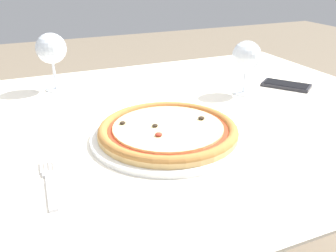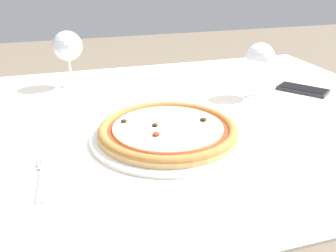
{
  "view_description": "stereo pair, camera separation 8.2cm",
  "coord_description": "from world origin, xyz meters",
  "px_view_note": "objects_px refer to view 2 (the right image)",
  "views": [
    {
      "loc": [
        -0.44,
        -0.8,
        1.11
      ],
      "look_at": [
        -0.14,
        -0.12,
        0.77
      ],
      "focal_mm": 40.0,
      "sensor_mm": 36.0,
      "label": 1
    },
    {
      "loc": [
        -0.36,
        -0.83,
        1.11
      ],
      "look_at": [
        -0.14,
        -0.12,
        0.77
      ],
      "focal_mm": 40.0,
      "sensor_mm": 36.0,
      "label": 2
    }
  ],
  "objects_px": {
    "fork": "(44,175)",
    "wine_glass_far_left": "(68,47)",
    "cell_phone": "(303,89)",
    "wine_glass_far_right": "(260,59)",
    "dining_table": "(204,145)",
    "pizza_plate": "(168,131)"
  },
  "relations": [
    {
      "from": "dining_table",
      "to": "fork",
      "type": "xyz_separation_m",
      "value": [
        -0.4,
        -0.2,
        0.1
      ]
    },
    {
      "from": "pizza_plate",
      "to": "cell_phone",
      "type": "xyz_separation_m",
      "value": [
        0.48,
        0.19,
        -0.01
      ]
    },
    {
      "from": "wine_glass_far_left",
      "to": "wine_glass_far_right",
      "type": "distance_m",
      "value": 0.57
    },
    {
      "from": "dining_table",
      "to": "wine_glass_far_right",
      "type": "relative_size",
      "value": 7.36
    },
    {
      "from": "wine_glass_far_right",
      "to": "pizza_plate",
      "type": "bearing_deg",
      "value": -149.67
    },
    {
      "from": "wine_glass_far_left",
      "to": "cell_phone",
      "type": "distance_m",
      "value": 0.72
    },
    {
      "from": "pizza_plate",
      "to": "wine_glass_far_right",
      "type": "height_order",
      "value": "wine_glass_far_right"
    },
    {
      "from": "fork",
      "to": "wine_glass_far_right",
      "type": "height_order",
      "value": "wine_glass_far_right"
    },
    {
      "from": "dining_table",
      "to": "cell_phone",
      "type": "height_order",
      "value": "cell_phone"
    },
    {
      "from": "pizza_plate",
      "to": "fork",
      "type": "xyz_separation_m",
      "value": [
        -0.27,
        -0.08,
        -0.01
      ]
    },
    {
      "from": "cell_phone",
      "to": "dining_table",
      "type": "bearing_deg",
      "value": -168.09
    },
    {
      "from": "pizza_plate",
      "to": "fork",
      "type": "height_order",
      "value": "pizza_plate"
    },
    {
      "from": "fork",
      "to": "cell_phone",
      "type": "xyz_separation_m",
      "value": [
        0.75,
        0.27,
        0.0
      ]
    },
    {
      "from": "fork",
      "to": "wine_glass_far_right",
      "type": "relative_size",
      "value": 1.09
    },
    {
      "from": "fork",
      "to": "cell_phone",
      "type": "height_order",
      "value": "cell_phone"
    },
    {
      "from": "wine_glass_far_right",
      "to": "cell_phone",
      "type": "relative_size",
      "value": 0.99
    },
    {
      "from": "pizza_plate",
      "to": "wine_glass_far_left",
      "type": "bearing_deg",
      "value": 111.73
    },
    {
      "from": "fork",
      "to": "wine_glass_far_left",
      "type": "relative_size",
      "value": 0.99
    },
    {
      "from": "fork",
      "to": "wine_glass_far_right",
      "type": "bearing_deg",
      "value": 24.86
    },
    {
      "from": "pizza_plate",
      "to": "cell_phone",
      "type": "relative_size",
      "value": 2.18
    },
    {
      "from": "fork",
      "to": "wine_glass_far_right",
      "type": "xyz_separation_m",
      "value": [
        0.59,
        0.27,
        0.11
      ]
    },
    {
      "from": "dining_table",
      "to": "cell_phone",
      "type": "relative_size",
      "value": 7.26
    }
  ]
}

